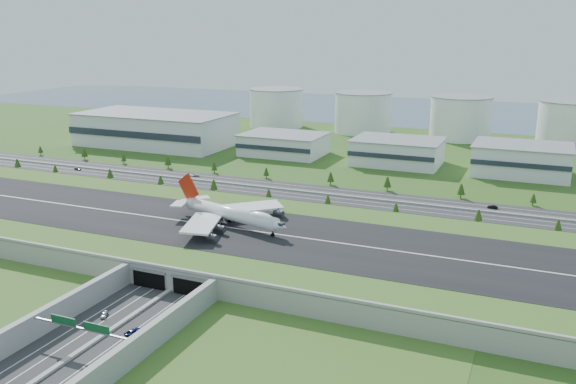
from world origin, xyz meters
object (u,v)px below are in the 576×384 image
at_px(car_4, 78,169).
at_px(car_7, 195,175).
at_px(boeing_747, 230,213).
at_px(car_5, 493,207).
at_px(fuel_tank_a, 276,108).
at_px(car_2, 134,332).
at_px(car_0, 104,314).

relative_size(car_4, car_7, 0.89).
distance_m(boeing_747, car_4, 182.16).
bearing_deg(car_5, fuel_tank_a, -132.97).
height_order(fuel_tank_a, car_5, fuel_tank_a).
distance_m(fuel_tank_a, car_4, 226.40).
bearing_deg(car_4, car_5, -84.62).
xyz_separation_m(car_2, car_7, (-91.72, 184.49, 0.01)).
relative_size(boeing_747, car_5, 11.94).
bearing_deg(boeing_747, fuel_tank_a, 126.00).
relative_size(fuel_tank_a, car_4, 9.95).
distance_m(fuel_tank_a, boeing_747, 327.96).
height_order(fuel_tank_a, car_0, fuel_tank_a).
xyz_separation_m(boeing_747, car_5, (100.04, 99.78, -12.60)).
bearing_deg(car_7, car_5, 70.18).
height_order(car_4, car_5, car_4).
bearing_deg(boeing_747, car_7, 143.85).
distance_m(car_0, car_4, 226.43).
bearing_deg(car_2, car_5, -102.62).
xyz_separation_m(car_0, car_5, (104.10, 178.14, 0.08)).
height_order(car_2, car_5, car_5).
height_order(fuel_tank_a, boeing_747, fuel_tank_a).
distance_m(car_2, car_7, 206.03).
bearing_deg(car_5, boeing_747, -44.23).
xyz_separation_m(fuel_tank_a, car_0, (111.74, -385.18, -16.61)).
distance_m(car_5, car_7, 179.89).
relative_size(fuel_tank_a, boeing_747, 0.81).
relative_size(fuel_tank_a, car_7, 8.90).
bearing_deg(car_7, car_4, -99.26).
bearing_deg(boeing_747, car_4, 167.27).
bearing_deg(car_0, car_5, 35.16).
height_order(car_0, car_2, car_2).
bearing_deg(car_2, car_7, -50.59).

